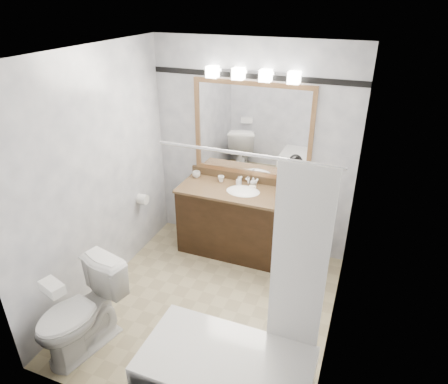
{
  "coord_description": "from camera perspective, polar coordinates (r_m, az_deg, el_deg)",
  "views": [
    {
      "loc": [
        1.28,
        -2.9,
        2.92
      ],
      "look_at": [
        0.02,
        0.35,
        1.16
      ],
      "focal_mm": 32.0,
      "sensor_mm": 36.0,
      "label": 1
    }
  ],
  "objects": [
    {
      "name": "soap_bar",
      "position": [
        4.69,
        4.08,
        0.72
      ],
      "size": [
        0.09,
        0.06,
        0.02
      ],
      "primitive_type": "cube",
      "rotation": [
        0.0,
        0.0,
        0.16
      ],
      "color": "beige",
      "rests_on": "vanity"
    },
    {
      "name": "tissue_box",
      "position": [
        3.45,
        -23.33,
        -12.42
      ],
      "size": [
        0.23,
        0.17,
        0.08
      ],
      "primitive_type": "cube",
      "rotation": [
        0.0,
        0.0,
        -0.3
      ],
      "color": "white",
      "rests_on": "toilet"
    },
    {
      "name": "soap_bottle_b",
      "position": [
        4.74,
        4.2,
        1.52
      ],
      "size": [
        0.1,
        0.1,
        0.1
      ],
      "primitive_type": "imported",
      "rotation": [
        0.0,
        0.0,
        -0.41
      ],
      "color": "white",
      "rests_on": "vanity"
    },
    {
      "name": "tp_roll",
      "position": [
        4.85,
        -11.54,
        -1.01
      ],
      "size": [
        0.11,
        0.12,
        0.12
      ],
      "primitive_type": "cylinder",
      "rotation": [
        0.0,
        1.57,
        0.0
      ],
      "color": "white",
      "rests_on": "room"
    },
    {
      "name": "toilet",
      "position": [
        3.84,
        -19.88,
        -15.93
      ],
      "size": [
        0.64,
        0.89,
        0.82
      ],
      "primitive_type": "imported",
      "rotation": [
        0.0,
        0.0,
        -0.25
      ],
      "color": "white",
      "rests_on": "ground"
    },
    {
      "name": "room",
      "position": [
        3.58,
        -2.37,
        -0.97
      ],
      "size": [
        2.42,
        2.62,
        2.52
      ],
      "color": "tan",
      "rests_on": "ground"
    },
    {
      "name": "cup_right",
      "position": [
        4.82,
        -0.42,
        1.9
      ],
      "size": [
        0.1,
        0.1,
        0.07
      ],
      "primitive_type": "imported",
      "rotation": [
        0.0,
        0.0,
        -0.31
      ],
      "color": "white",
      "rests_on": "vanity"
    },
    {
      "name": "vanity_light_bar",
      "position": [
        4.39,
        4.04,
        16.45
      ],
      "size": [
        1.02,
        0.14,
        0.12
      ],
      "color": "silver",
      "rests_on": "room"
    },
    {
      "name": "vanity",
      "position": [
        4.81,
        2.63,
        -4.21
      ],
      "size": [
        1.53,
        0.58,
        0.97
      ],
      "color": "black",
      "rests_on": "ground"
    },
    {
      "name": "coffee_maker",
      "position": [
        4.46,
        8.96,
        1.41
      ],
      "size": [
        0.18,
        0.23,
        0.35
      ],
      "rotation": [
        0.0,
        0.0,
        0.08
      ],
      "color": "black",
      "rests_on": "vanity"
    },
    {
      "name": "accent_stripe",
      "position": [
        4.46,
        4.29,
        16.17
      ],
      "size": [
        2.4,
        0.01,
        0.06
      ],
      "primitive_type": "cube",
      "color": "black",
      "rests_on": "room"
    },
    {
      "name": "cup_left",
      "position": [
        4.95,
        -3.97,
        2.53
      ],
      "size": [
        0.12,
        0.12,
        0.08
      ],
      "primitive_type": "imported",
      "rotation": [
        0.0,
        0.0,
        0.23
      ],
      "color": "white",
      "rests_on": "vanity"
    },
    {
      "name": "bathtub",
      "position": [
        3.39,
        0.78,
        -24.28
      ],
      "size": [
        1.3,
        0.75,
        1.96
      ],
      "color": "white",
      "rests_on": "ground"
    },
    {
      "name": "mirror",
      "position": [
        4.6,
        3.99,
        8.78
      ],
      "size": [
        1.4,
        0.04,
        1.1
      ],
      "color": "#9F7147",
      "rests_on": "room"
    },
    {
      "name": "soap_bottle_a",
      "position": [
        4.74,
        2.13,
        1.63
      ],
      "size": [
        0.06,
        0.06,
        0.11
      ],
      "primitive_type": "imported",
      "rotation": [
        0.0,
        0.0,
        -0.39
      ],
      "color": "white",
      "rests_on": "vanity"
    }
  ]
}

